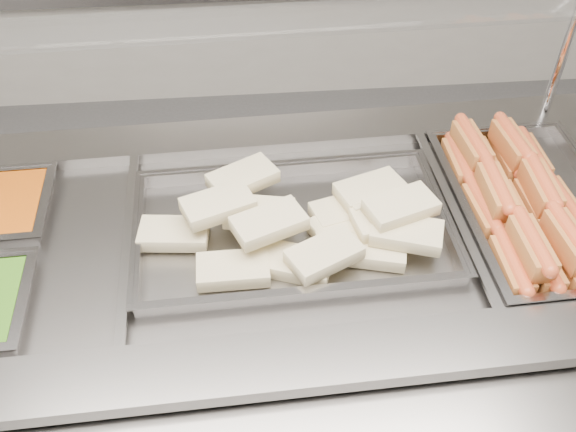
{
  "coord_description": "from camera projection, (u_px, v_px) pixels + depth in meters",
  "views": [
    {
      "loc": [
        -0.11,
        -0.69,
        2.06
      ],
      "look_at": [
        -0.01,
        0.41,
        1.0
      ],
      "focal_mm": 40.0,
      "sensor_mm": 36.0,
      "label": 1
    }
  ],
  "objects": [
    {
      "name": "steam_counter",
      "position": [
        270.0,
        344.0,
        1.88
      ],
      "size": [
        2.08,
        0.98,
        0.98
      ],
      "color": "slate",
      "rests_on": "ground"
    },
    {
      "name": "sneeze_guard",
      "position": [
        251.0,
        26.0,
        1.44
      ],
      "size": [
        1.81,
        0.38,
        0.48
      ],
      "color": "silver",
      "rests_on": "steam_counter"
    },
    {
      "name": "pan_hotdogs",
      "position": [
        532.0,
        215.0,
        1.64
      ],
      "size": [
        0.39,
        0.61,
        0.11
      ],
      "color": "gray",
      "rests_on": "steam_counter"
    },
    {
      "name": "pan_wraps",
      "position": [
        292.0,
        231.0,
        1.57
      ],
      "size": [
        0.76,
        0.46,
        0.08
      ],
      "color": "gray",
      "rests_on": "steam_counter"
    },
    {
      "name": "hotdogs_in_buns",
      "position": [
        530.0,
        205.0,
        1.59
      ],
      "size": [
        0.35,
        0.57,
        0.13
      ],
      "color": "#AD5F24",
      "rests_on": "pan_hotdogs"
    },
    {
      "name": "tortilla_wraps",
      "position": [
        319.0,
        224.0,
        1.52
      ],
      "size": [
        0.72,
        0.41,
        0.11
      ],
      "color": "#CAB687",
      "rests_on": "pan_wraps"
    }
  ]
}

